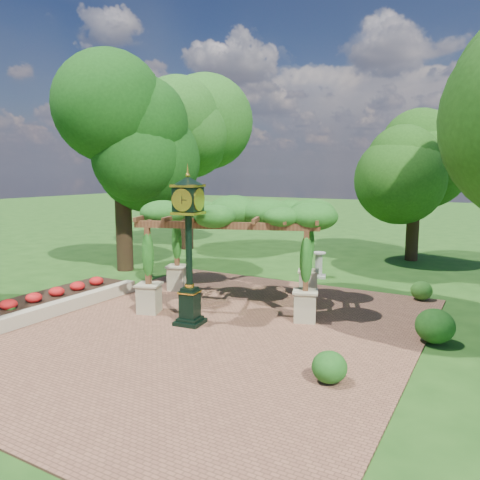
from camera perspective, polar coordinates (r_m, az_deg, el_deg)
The scene contains 13 objects.
ground at distance 11.65m, azimuth -6.20°, elevation -12.36°, with size 120.00×120.00×0.00m, color #1E4714.
brick_plaza at distance 12.41m, azimuth -3.47°, elevation -10.89°, with size 10.00×12.00×0.04m, color brown.
border_wall at distance 14.94m, azimuth -19.68°, elevation -7.32°, with size 0.35×5.00×0.40m, color #C6B793.
flower_bed at distance 15.62m, azimuth -21.86°, elevation -6.84°, with size 1.50×5.00×0.36m, color red.
pedestal_clock at distance 12.33m, azimuth -6.28°, elevation 0.42°, with size 0.88×0.88×4.03m.
pergola at distance 14.19m, azimuth -0.78°, elevation 2.65°, with size 6.00×4.79×3.28m.
sundial at distance 18.51m, azimuth 9.56°, elevation -3.20°, with size 0.70×0.70×1.01m.
shrub_front at distance 9.55m, azimuth 10.85°, elevation -14.97°, with size 0.69×0.69×0.62m, color #1B4F16.
shrub_mid at distance 12.26m, azimuth 22.68°, elevation -9.65°, with size 0.92×0.92×0.83m, color #1B4A15.
shrub_back at distance 16.09m, azimuth 21.26°, elevation -5.77°, with size 0.67×0.67×0.60m, color #2B621C.
tree_west_near at distance 19.95m, azimuth -14.36°, elevation 12.69°, with size 4.00×4.00×8.33m.
tree_west_far at distance 25.05m, azimuth -6.72°, elevation 11.51°, with size 4.53×4.53×8.04m.
tree_north at distance 22.94m, azimuth 20.67°, elevation 8.49°, with size 3.57×3.57×6.38m.
Camera 1 is at (6.40, -8.82, 4.11)m, focal length 35.00 mm.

